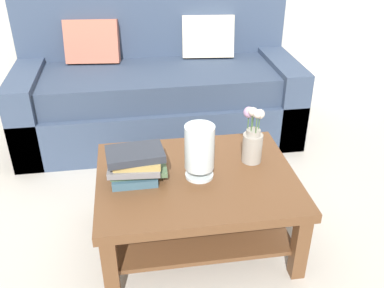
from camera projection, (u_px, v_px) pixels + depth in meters
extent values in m
plane|color=#B7B2A8|center=(192.00, 199.00, 2.72)|extent=(10.00, 10.00, 0.00)
cube|color=#384760|center=(159.00, 113.00, 3.39)|extent=(2.10, 0.90, 0.36)
cube|color=#324057|center=(158.00, 82.00, 3.23)|extent=(1.86, 0.74, 0.20)
cube|color=#384760|center=(153.00, 35.00, 3.43)|extent=(2.10, 0.20, 0.70)
cube|color=#384760|center=(33.00, 107.00, 3.21)|extent=(0.20, 0.90, 0.60)
cube|color=#384760|center=(276.00, 92.00, 3.46)|extent=(0.20, 0.90, 0.60)
cube|color=#B26651|center=(92.00, 41.00, 3.24)|extent=(0.42, 0.22, 0.34)
cube|color=beige|center=(208.00, 36.00, 3.36)|extent=(0.42, 0.23, 0.34)
cube|color=brown|center=(196.00, 179.00, 2.22)|extent=(1.02, 0.81, 0.05)
cube|color=brown|center=(110.00, 268.00, 1.97)|extent=(0.07, 0.07, 0.37)
cube|color=brown|center=(300.00, 247.00, 2.09)|extent=(0.07, 0.07, 0.37)
cube|color=brown|center=(112.00, 182.00, 2.57)|extent=(0.07, 0.07, 0.37)
cube|color=brown|center=(259.00, 169.00, 2.69)|extent=(0.07, 0.07, 0.37)
cube|color=brown|center=(196.00, 217.00, 2.35)|extent=(0.90, 0.69, 0.02)
cube|color=#2D333D|center=(216.00, 213.00, 2.33)|extent=(0.32, 0.27, 0.04)
cube|color=#3D6075|center=(134.00, 175.00, 2.18)|extent=(0.23, 0.21, 0.04)
cube|color=#51704C|center=(139.00, 169.00, 2.16)|extent=(0.28, 0.17, 0.02)
cube|color=slate|center=(135.00, 165.00, 2.14)|extent=(0.27, 0.23, 0.03)
cube|color=tan|center=(138.00, 159.00, 2.13)|extent=(0.25, 0.21, 0.03)
cube|color=#2D333D|center=(135.00, 154.00, 2.11)|extent=(0.30, 0.21, 0.04)
cylinder|color=silver|center=(199.00, 175.00, 2.20)|extent=(0.15, 0.15, 0.02)
cylinder|color=silver|center=(199.00, 170.00, 2.18)|extent=(0.04, 0.04, 0.04)
cylinder|color=silver|center=(200.00, 147.00, 2.12)|extent=(0.15, 0.15, 0.23)
sphere|color=tan|center=(195.00, 159.00, 2.15)|extent=(0.04, 0.04, 0.04)
sphere|color=#993833|center=(203.00, 156.00, 2.16)|extent=(0.05, 0.05, 0.05)
cylinder|color=#9E998E|center=(252.00, 148.00, 2.29)|extent=(0.11, 0.11, 0.16)
cylinder|color=#9E998E|center=(253.00, 132.00, 2.25)|extent=(0.08, 0.08, 0.03)
cylinder|color=#426638|center=(259.00, 123.00, 2.23)|extent=(0.01, 0.01, 0.07)
sphere|color=silver|center=(260.00, 114.00, 2.21)|extent=(0.05, 0.05, 0.05)
cylinder|color=#426638|center=(253.00, 121.00, 2.25)|extent=(0.01, 0.01, 0.07)
sphere|color=silver|center=(254.00, 112.00, 2.23)|extent=(0.05, 0.05, 0.05)
cylinder|color=#426638|center=(248.00, 122.00, 2.23)|extent=(0.01, 0.01, 0.08)
sphere|color=#B28CB7|center=(249.00, 112.00, 2.20)|extent=(0.06, 0.06, 0.06)
cylinder|color=#426638|center=(252.00, 123.00, 2.20)|extent=(0.01, 0.01, 0.10)
sphere|color=silver|center=(253.00, 112.00, 2.17)|extent=(0.05, 0.05, 0.05)
cylinder|color=#426638|center=(256.00, 125.00, 2.18)|extent=(0.01, 0.01, 0.10)
sphere|color=silver|center=(257.00, 114.00, 2.15)|extent=(0.04, 0.04, 0.04)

